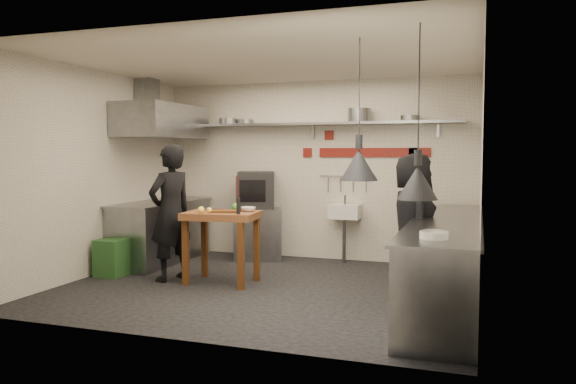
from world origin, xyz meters
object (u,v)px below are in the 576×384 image
(prep_table, at_px, (222,247))
(chef_left, at_px, (171,213))
(combi_oven, at_px, (256,190))
(oven_stand, at_px, (258,233))
(chef_right, at_px, (413,224))
(green_bin, at_px, (112,258))

(prep_table, xyz_separation_m, chef_left, (-0.70, -0.08, 0.43))
(combi_oven, height_order, chef_left, chef_left)
(oven_stand, distance_m, chef_right, 3.00)
(prep_table, relative_size, chef_left, 0.52)
(prep_table, bearing_deg, chef_right, -0.63)
(prep_table, relative_size, chef_right, 0.55)
(oven_stand, height_order, combi_oven, combi_oven)
(combi_oven, relative_size, prep_table, 0.63)
(oven_stand, xyz_separation_m, prep_table, (0.18, -1.72, 0.06))
(oven_stand, xyz_separation_m, combi_oven, (-0.02, -0.02, 0.69))
(chef_left, bearing_deg, chef_right, 117.61)
(combi_oven, xyz_separation_m, prep_table, (0.21, -1.70, -0.63))
(combi_oven, bearing_deg, green_bin, -147.21)
(green_bin, distance_m, chef_left, 1.11)
(oven_stand, xyz_separation_m, chef_left, (-0.51, -1.80, 0.49))
(prep_table, xyz_separation_m, chef_right, (2.39, 0.24, 0.37))
(green_bin, height_order, chef_right, chef_right)
(green_bin, xyz_separation_m, chef_right, (3.98, 0.35, 0.58))
(chef_left, bearing_deg, prep_table, 118.13)
(green_bin, xyz_separation_m, prep_table, (1.59, 0.12, 0.21))
(prep_table, bearing_deg, green_bin, 177.84)
(chef_left, xyz_separation_m, chef_right, (3.08, 0.32, -0.06))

